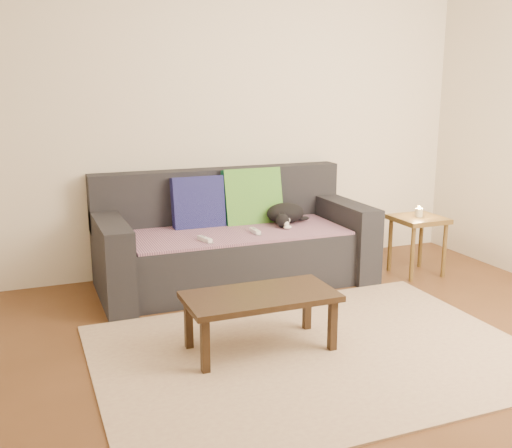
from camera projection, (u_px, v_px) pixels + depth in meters
name	position (u px, v px, depth m)	size (l,w,h in m)	color
ground	(326.00, 365.00, 3.37)	(4.50, 4.50, 0.00)	brown
back_wall	(214.00, 114.00, 4.88)	(4.50, 0.04, 2.60)	beige
sofa	(233.00, 244.00, 4.72)	(2.10, 0.94, 0.87)	#232328
throw_blanket	(237.00, 232.00, 4.61)	(1.66, 0.74, 0.02)	#41274A
cushion_navy	(198.00, 203.00, 4.72)	(0.41, 0.10, 0.41)	#100F43
cushion_green	(252.00, 199.00, 4.88)	(0.49, 0.12, 0.49)	#0B4B30
cat	(285.00, 214.00, 4.83)	(0.40, 0.39, 0.17)	black
wii_remote_a	(205.00, 239.00, 4.29)	(0.15, 0.04, 0.03)	white
wii_remote_b	(255.00, 231.00, 4.53)	(0.15, 0.04, 0.03)	white
side_table	(418.00, 227.00, 4.90)	(0.39, 0.39, 0.49)	brown
candle	(419.00, 212.00, 4.87)	(0.06, 0.06, 0.09)	beige
rug	(314.00, 353.00, 3.50)	(2.50, 1.80, 0.01)	tan
coffee_table	(260.00, 301.00, 3.48)	(0.88, 0.44, 0.35)	black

